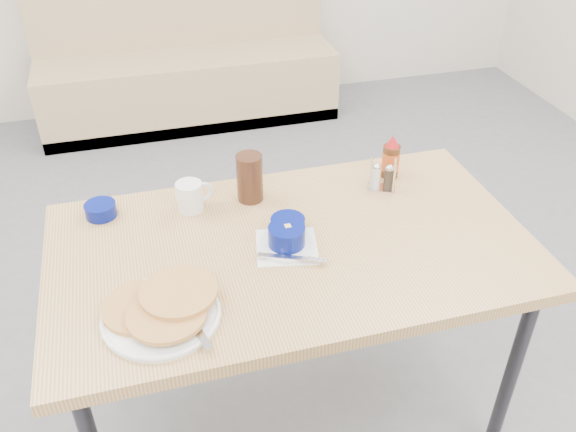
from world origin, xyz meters
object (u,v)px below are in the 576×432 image
object	(u,v)px
dining_table	(292,260)
condiment_caddy	(382,179)
creamer_bowl	(101,210)
syrup_bottle	(391,159)
booth_bench	(187,66)
grits_setting	(287,239)
coffee_mug	(191,196)
pancake_plate	(162,310)
amber_tumbler	(250,178)
butter_bowl	(288,225)

from	to	relation	value
dining_table	condiment_caddy	xyz separation A→B (m)	(0.37, 0.21, 0.10)
creamer_bowl	syrup_bottle	bearing A→B (deg)	-1.17
booth_bench	dining_table	xyz separation A→B (m)	(0.00, -2.53, 0.35)
grits_setting	creamer_bowl	bearing A→B (deg)	148.86
dining_table	booth_bench	bearing A→B (deg)	90.00
coffee_mug	syrup_bottle	world-z (taller)	syrup_bottle
booth_bench	pancake_plate	distance (m)	2.80
booth_bench	amber_tumbler	size ratio (longest dim) A/B	12.05
coffee_mug	creamer_bowl	bearing A→B (deg)	172.51
coffee_mug	grits_setting	xyz separation A→B (m)	(0.23, -0.27, -0.02)
condiment_caddy	grits_setting	bearing A→B (deg)	-125.77
grits_setting	syrup_bottle	world-z (taller)	syrup_bottle
coffee_mug	butter_bowl	world-z (taller)	coffee_mug
booth_bench	coffee_mug	distance (m)	2.33
grits_setting	amber_tumbler	world-z (taller)	amber_tumbler
pancake_plate	condiment_caddy	distance (m)	0.87
pancake_plate	coffee_mug	bearing A→B (deg)	72.97
coffee_mug	creamer_bowl	distance (m)	0.28
coffee_mug	creamer_bowl	world-z (taller)	coffee_mug
creamer_bowl	condiment_caddy	distance (m)	0.90
syrup_bottle	pancake_plate	bearing A→B (deg)	-149.85
coffee_mug	butter_bowl	xyz separation A→B (m)	(0.26, -0.20, -0.03)
booth_bench	syrup_bottle	distance (m)	2.35
butter_bowl	amber_tumbler	bearing A→B (deg)	108.37
booth_bench	amber_tumbler	bearing A→B (deg)	-91.62
booth_bench	condiment_caddy	bearing A→B (deg)	-81.02
pancake_plate	grits_setting	distance (m)	0.42
coffee_mug	condiment_caddy	xyz separation A→B (m)	(0.62, -0.05, -0.01)
booth_bench	condiment_caddy	size ratio (longest dim) A/B	17.58
booth_bench	pancake_plate	xyz separation A→B (m)	(-0.40, -2.73, 0.43)
dining_table	condiment_caddy	size ratio (longest dim) A/B	12.96
butter_bowl	condiment_caddy	xyz separation A→B (m)	(0.36, 0.15, 0.02)
butter_bowl	condiment_caddy	world-z (taller)	condiment_caddy
grits_setting	pancake_plate	bearing A→B (deg)	-153.59
pancake_plate	syrup_bottle	size ratio (longest dim) A/B	1.97
creamer_bowl	syrup_bottle	world-z (taller)	syrup_bottle
dining_table	pancake_plate	xyz separation A→B (m)	(-0.40, -0.20, 0.08)
syrup_bottle	butter_bowl	bearing A→B (deg)	-152.92
butter_bowl	dining_table	bearing A→B (deg)	-93.73
amber_tumbler	pancake_plate	bearing A→B (deg)	-125.40
pancake_plate	syrup_bottle	distance (m)	0.95
pancake_plate	grits_setting	bearing A→B (deg)	26.41
pancake_plate	butter_bowl	world-z (taller)	pancake_plate
dining_table	butter_bowl	xyz separation A→B (m)	(0.00, 0.06, 0.08)
amber_tumbler	syrup_bottle	distance (m)	0.49
pancake_plate	condiment_caddy	xyz separation A→B (m)	(0.76, 0.41, 0.02)
creamer_bowl	butter_bowl	xyz separation A→B (m)	(0.54, -0.23, 0.00)
pancake_plate	butter_bowl	distance (m)	0.48
butter_bowl	condiment_caddy	distance (m)	0.39
condiment_caddy	syrup_bottle	world-z (taller)	syrup_bottle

